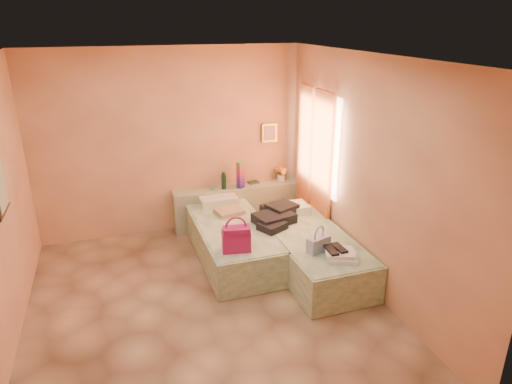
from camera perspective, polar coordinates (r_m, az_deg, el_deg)
ground at (r=5.52m, az=-6.13°, el=-14.08°), size 4.50×4.50×0.00m
room_walls at (r=5.30m, az=-6.02°, el=5.88°), size 4.02×4.51×2.81m
headboard_ledge at (r=7.36m, az=-2.32°, el=-1.68°), size 2.05×0.30×0.65m
bed_left at (r=6.38m, az=-2.96°, el=-6.16°), size 0.93×2.01×0.50m
bed_right at (r=6.12m, az=6.91°, el=-7.56°), size 0.93×2.01×0.50m
water_bottle at (r=7.11m, az=-4.06°, el=1.38°), size 0.08×0.08×0.26m
rainbow_box at (r=7.12m, az=-1.95°, el=2.13°), size 0.12×0.12×0.42m
small_dish at (r=7.14m, az=-5.07°, el=0.48°), size 0.17×0.17×0.03m
green_book at (r=7.38m, az=-0.32°, el=1.22°), size 0.19×0.16×0.03m
flower_vase at (r=7.45m, az=3.14°, el=2.46°), size 0.25×0.25×0.29m
magenta_handbag at (r=5.54m, az=-2.50°, el=-5.83°), size 0.37×0.24×0.32m
khaki_garment at (r=6.61m, az=-3.37°, el=-2.46°), size 0.43×0.37×0.06m
clothes_pile at (r=6.32m, az=2.68°, el=-3.07°), size 0.75×0.75×0.17m
blue_handbag at (r=5.59m, az=7.82°, el=-6.50°), size 0.32×0.22×0.19m
towel_stack at (r=5.49m, az=10.69°, el=-7.78°), size 0.44×0.41×0.10m
sandal_pair at (r=5.47m, az=9.93°, el=-7.07°), size 0.20×0.26×0.03m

